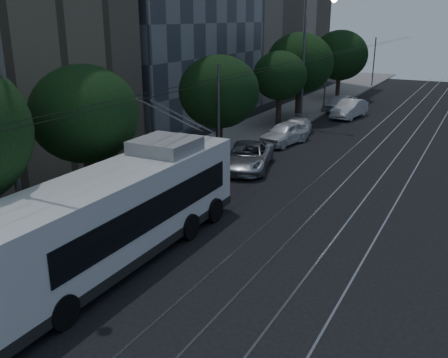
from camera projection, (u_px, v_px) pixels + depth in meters
ground at (215, 261)px, 18.05m from camera, size 120.00×120.00×0.00m
sidewalk at (256, 131)px, 38.15m from camera, size 5.00×90.00×0.15m
tram_rails at (391, 147)px, 33.71m from camera, size 4.52×90.00×0.02m
overhead_wires at (289, 89)px, 35.97m from camera, size 2.23×90.00×6.00m
trolleybus at (120, 213)px, 17.74m from camera, size 2.87×13.00×5.63m
pickup_silver at (248, 156)px, 28.82m from camera, size 3.72×5.77×1.48m
car_white_a at (285, 133)px, 34.41m from camera, size 2.60×4.72×1.52m
car_white_b at (296, 128)px, 36.55m from camera, size 2.55×4.81×1.33m
car_white_c at (349, 109)px, 43.34m from camera, size 2.29×4.94×1.57m
car_white_d at (340, 103)px, 46.40m from camera, size 2.81×4.68×1.49m
tree_1 at (85, 114)px, 20.90m from camera, size 4.58×4.58×6.60m
tree_2 at (219, 92)px, 29.95m from camera, size 4.87×4.87×6.32m
tree_3 at (280, 76)px, 38.14m from camera, size 4.15×4.15×5.98m
tree_4 at (300, 63)px, 41.59m from camera, size 5.59×5.59×7.22m
tree_5 at (340, 55)px, 52.03m from camera, size 5.71×5.71×7.13m
streetlamp_near at (14, 87)px, 15.20m from camera, size 2.57×0.44×10.70m
streetlamp_far at (309, 48)px, 38.26m from camera, size 2.44×0.44×10.11m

